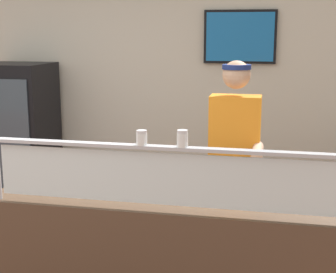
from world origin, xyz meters
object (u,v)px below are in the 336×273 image
parmesan_shaker (142,139)px  pepper_flake_shaker (182,140)px  drink_fridge (20,141)px  worker_figure (235,160)px  pizza_server (201,189)px  pizza_tray (205,192)px

parmesan_shaker → pepper_flake_shaker: (0.24, 0.00, 0.00)m
pepper_flake_shaker → drink_fridge: size_ratio=0.06×
worker_figure → pizza_server: bearing=-102.0°
parmesan_shaker → pepper_flake_shaker: bearing=0.0°
pepper_flake_shaker → drink_fridge: drink_fridge is taller
pepper_flake_shaker → drink_fridge: bearing=135.9°
parmesan_shaker → worker_figure: size_ratio=0.05×
parmesan_shaker → pizza_tray: bearing=47.5°
worker_figure → parmesan_shaker: bearing=-113.1°
pizza_tray → pepper_flake_shaker: 0.55m
parmesan_shaker → pizza_server: bearing=48.2°
pepper_flake_shaker → drink_fridge: (-2.15, 2.08, -0.55)m
pizza_tray → pepper_flake_shaker: (-0.08, -0.35, 0.41)m
worker_figure → drink_fridge: (-2.36, 1.03, -0.18)m
pizza_tray → worker_figure: bearing=79.6°
worker_figure → pizza_tray: bearing=-100.4°
worker_figure → drink_fridge: bearing=156.4°
pepper_flake_shaker → drink_fridge: 3.04m
parmesan_shaker → drink_fridge: drink_fridge is taller
parmesan_shaker → pepper_flake_shaker: pepper_flake_shaker is taller
worker_figure → drink_fridge: worker_figure is taller
pepper_flake_shaker → worker_figure: size_ratio=0.05×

